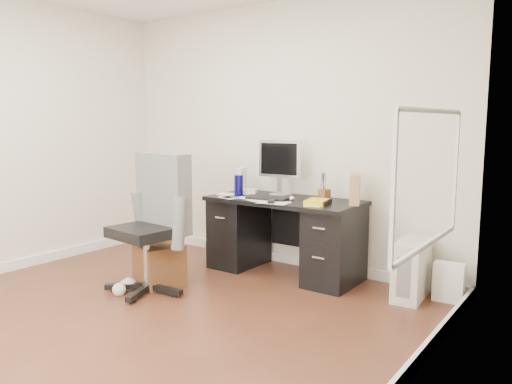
% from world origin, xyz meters
% --- Properties ---
extents(ground, '(4.00, 4.00, 0.00)m').
position_xyz_m(ground, '(0.00, 0.00, 0.00)').
color(ground, '#472316').
rests_on(ground, ground).
extents(room_shell, '(4.02, 4.02, 2.71)m').
position_xyz_m(room_shell, '(0.03, 0.03, 1.66)').
color(room_shell, beige).
rests_on(room_shell, ground).
extents(desk, '(1.50, 0.70, 0.75)m').
position_xyz_m(desk, '(0.30, 1.65, 0.40)').
color(desk, black).
rests_on(desk, ground).
extents(loose_papers, '(1.10, 0.60, 0.00)m').
position_xyz_m(loose_papers, '(0.10, 1.60, 0.75)').
color(loose_papers, silver).
rests_on(loose_papers, desk).
extents(lcd_monitor, '(0.47, 0.29, 0.57)m').
position_xyz_m(lcd_monitor, '(0.17, 1.77, 1.03)').
color(lcd_monitor, silver).
rests_on(lcd_monitor, desk).
extents(keyboard, '(0.42, 0.20, 0.02)m').
position_xyz_m(keyboard, '(0.20, 1.50, 0.76)').
color(keyboard, black).
rests_on(keyboard, desk).
extents(computer_mouse, '(0.07, 0.07, 0.05)m').
position_xyz_m(computer_mouse, '(0.45, 1.55, 0.78)').
color(computer_mouse, silver).
rests_on(computer_mouse, desk).
extents(travel_mug, '(0.10, 0.10, 0.21)m').
position_xyz_m(travel_mug, '(-0.20, 1.58, 0.85)').
color(travel_mug, navy).
rests_on(travel_mug, desk).
extents(white_binder, '(0.18, 0.25, 0.26)m').
position_xyz_m(white_binder, '(-0.29, 1.75, 0.88)').
color(white_binder, white).
rests_on(white_binder, desk).
extents(magazine_file, '(0.19, 0.26, 0.27)m').
position_xyz_m(magazine_file, '(0.99, 1.75, 0.89)').
color(magazine_file, '#9D7E4C').
rests_on(magazine_file, desk).
extents(pen_cup, '(0.13, 0.13, 0.26)m').
position_xyz_m(pen_cup, '(0.68, 1.76, 0.88)').
color(pen_cup, brown).
rests_on(pen_cup, desk).
extents(yellow_book, '(0.24, 0.28, 0.04)m').
position_xyz_m(yellow_book, '(0.73, 1.53, 0.77)').
color(yellow_book, yellow).
rests_on(yellow_book, desk).
extents(paper_remote, '(0.32, 0.27, 0.02)m').
position_xyz_m(paper_remote, '(0.35, 1.39, 0.76)').
color(paper_remote, silver).
rests_on(paper_remote, desk).
extents(office_chair, '(0.75, 0.75, 1.21)m').
position_xyz_m(office_chair, '(-0.41, 0.52, 0.61)').
color(office_chair, '#595C59').
rests_on(office_chair, ground).
extents(pc_tower, '(0.26, 0.51, 0.50)m').
position_xyz_m(pc_tower, '(1.55, 1.70, 0.25)').
color(pc_tower, beige).
rests_on(pc_tower, ground).
extents(shopping_bag, '(0.25, 0.19, 0.33)m').
position_xyz_m(shopping_bag, '(1.83, 1.80, 0.16)').
color(shopping_bag, white).
rests_on(shopping_bag, ground).
extents(wicker_basket, '(0.46, 0.46, 0.37)m').
position_xyz_m(wicker_basket, '(-0.46, 0.71, 0.19)').
color(wicker_basket, '#513218').
rests_on(wicker_basket, ground).
extents(desk_printer, '(0.45, 0.41, 0.22)m').
position_xyz_m(desk_printer, '(-0.39, 1.61, 0.11)').
color(desk_printer, '#5E5E63').
rests_on(desk_printer, ground).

